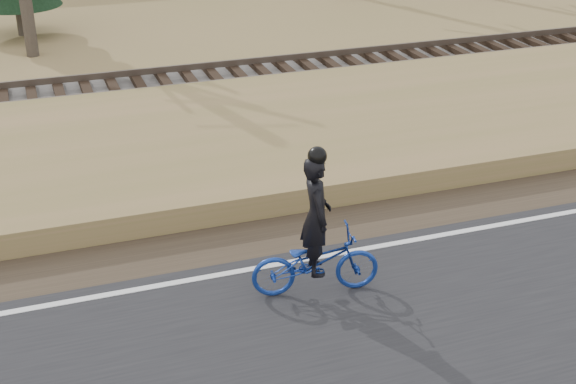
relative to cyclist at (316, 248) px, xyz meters
name	(u,v)px	position (x,y,z in m)	size (l,w,h in m)	color
ground	(351,262)	(0.85, 0.67, -0.77)	(120.00, 120.00, 0.00)	#94724B
road	(429,355)	(0.85, -1.83, -0.74)	(120.00, 6.00, 0.06)	black
edge_line	(346,252)	(0.85, 0.87, -0.70)	(120.00, 0.12, 0.01)	silver
shoulder	(322,226)	(0.85, 1.87, -0.75)	(120.00, 1.60, 0.04)	#473A2B
embankment	(267,150)	(0.85, 4.87, -0.55)	(120.00, 5.00, 0.44)	#94724B
ballast	(218,91)	(0.85, 8.67, -0.54)	(120.00, 3.00, 0.45)	slate
railroad	(217,79)	(0.85, 8.67, -0.24)	(120.00, 2.40, 0.29)	black
cyclist	(316,248)	(0.00, 0.00, 0.00)	(1.89, 0.92, 2.22)	navy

